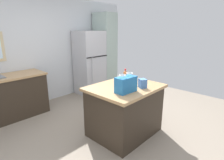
{
  "coord_description": "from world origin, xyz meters",
  "views": [
    {
      "loc": [
        -2.14,
        -2.1,
        1.82
      ],
      "look_at": [
        0.15,
        0.07,
        0.92
      ],
      "focal_mm": 29.59,
      "sensor_mm": 36.0,
      "label": 1
    }
  ],
  "objects_px": {
    "kitchen_island": "(124,110)",
    "small_box": "(143,83)",
    "refrigerator": "(90,63)",
    "bottle": "(125,76)",
    "shopping_bag": "(126,84)",
    "ear_defenders": "(131,78)",
    "tall_cabinet": "(105,52)"
  },
  "relations": [
    {
      "from": "kitchen_island",
      "to": "small_box",
      "type": "relative_size",
      "value": 8.05
    },
    {
      "from": "kitchen_island",
      "to": "refrigerator",
      "type": "distance_m",
      "value": 2.34
    },
    {
      "from": "refrigerator",
      "to": "bottle",
      "type": "bearing_deg",
      "value": -112.22
    },
    {
      "from": "small_box",
      "to": "shopping_bag",
      "type": "bearing_deg",
      "value": 169.81
    },
    {
      "from": "ear_defenders",
      "to": "shopping_bag",
      "type": "bearing_deg",
      "value": -148.62
    },
    {
      "from": "shopping_bag",
      "to": "ear_defenders",
      "type": "bearing_deg",
      "value": 31.38
    },
    {
      "from": "refrigerator",
      "to": "kitchen_island",
      "type": "bearing_deg",
      "value": -115.2
    },
    {
      "from": "bottle",
      "to": "ear_defenders",
      "type": "bearing_deg",
      "value": 10.11
    },
    {
      "from": "refrigerator",
      "to": "ear_defenders",
      "type": "relative_size",
      "value": 8.69
    },
    {
      "from": "bottle",
      "to": "refrigerator",
      "type": "bearing_deg",
      "value": 67.78
    },
    {
      "from": "kitchen_island",
      "to": "small_box",
      "type": "distance_m",
      "value": 0.58
    },
    {
      "from": "refrigerator",
      "to": "ear_defenders",
      "type": "bearing_deg",
      "value": -106.56
    },
    {
      "from": "refrigerator",
      "to": "shopping_bag",
      "type": "bearing_deg",
      "value": -117.75
    },
    {
      "from": "ear_defenders",
      "to": "refrigerator",
      "type": "bearing_deg",
      "value": 73.44
    },
    {
      "from": "bottle",
      "to": "ear_defenders",
      "type": "height_order",
      "value": "bottle"
    },
    {
      "from": "small_box",
      "to": "refrigerator",
      "type": "bearing_deg",
      "value": 70.16
    },
    {
      "from": "small_box",
      "to": "bottle",
      "type": "height_order",
      "value": "bottle"
    },
    {
      "from": "small_box",
      "to": "bottle",
      "type": "relative_size",
      "value": 0.61
    },
    {
      "from": "kitchen_island",
      "to": "small_box",
      "type": "height_order",
      "value": "small_box"
    },
    {
      "from": "bottle",
      "to": "kitchen_island",
      "type": "bearing_deg",
      "value": -141.16
    },
    {
      "from": "refrigerator",
      "to": "tall_cabinet",
      "type": "height_order",
      "value": "tall_cabinet"
    },
    {
      "from": "ear_defenders",
      "to": "small_box",
      "type": "bearing_deg",
      "value": -122.07
    },
    {
      "from": "tall_cabinet",
      "to": "shopping_bag",
      "type": "xyz_separation_m",
      "value": [
        -1.81,
        -2.28,
        -0.12
      ]
    },
    {
      "from": "refrigerator",
      "to": "tall_cabinet",
      "type": "relative_size",
      "value": 0.78
    },
    {
      "from": "kitchen_island",
      "to": "refrigerator",
      "type": "xyz_separation_m",
      "value": [
        0.98,
        2.08,
        0.43
      ]
    },
    {
      "from": "tall_cabinet",
      "to": "small_box",
      "type": "height_order",
      "value": "tall_cabinet"
    },
    {
      "from": "refrigerator",
      "to": "tall_cabinet",
      "type": "xyz_separation_m",
      "value": [
        0.61,
        0.0,
        0.24
      ]
    },
    {
      "from": "tall_cabinet",
      "to": "ear_defenders",
      "type": "relative_size",
      "value": 11.13
    },
    {
      "from": "tall_cabinet",
      "to": "ear_defenders",
      "type": "distance_m",
      "value": 2.23
    },
    {
      "from": "tall_cabinet",
      "to": "small_box",
      "type": "relative_size",
      "value": 15.14
    },
    {
      "from": "ear_defenders",
      "to": "kitchen_island",
      "type": "bearing_deg",
      "value": -154.98
    },
    {
      "from": "tall_cabinet",
      "to": "ear_defenders",
      "type": "bearing_deg",
      "value": -121.8
    }
  ]
}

